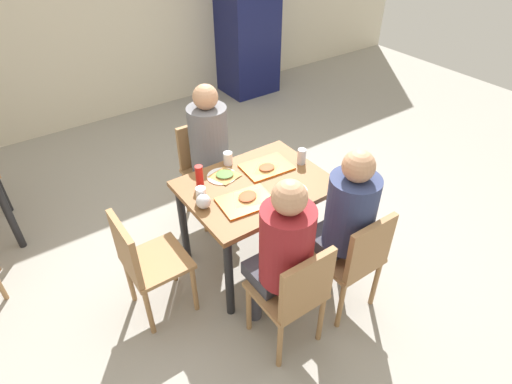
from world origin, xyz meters
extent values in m
cube|color=#9E998E|center=(0.00, 0.00, -0.01)|extent=(10.00, 10.00, 0.02)
cube|color=beige|center=(0.00, 3.20, 1.40)|extent=(10.00, 0.10, 2.80)
cube|color=brown|center=(0.00, 0.00, 0.74)|extent=(1.03, 0.79, 0.04)
cylinder|color=black|center=(-0.46, -0.33, 0.36)|extent=(0.06, 0.06, 0.72)
cylinder|color=black|center=(0.46, -0.33, 0.36)|extent=(0.06, 0.06, 0.72)
cylinder|color=black|center=(-0.46, 0.33, 0.36)|extent=(0.06, 0.06, 0.72)
cylinder|color=black|center=(0.46, 0.33, 0.36)|extent=(0.06, 0.06, 0.72)
cube|color=#9E7247|center=(-0.26, -0.69, 0.45)|extent=(0.40, 0.40, 0.03)
cube|color=#9E7247|center=(-0.26, -0.87, 0.67)|extent=(0.38, 0.04, 0.40)
cylinder|color=#9E7247|center=(-0.43, -0.52, 0.22)|extent=(0.04, 0.04, 0.44)
cylinder|color=#9E7247|center=(-0.09, -0.52, 0.22)|extent=(0.04, 0.04, 0.44)
cylinder|color=#9E7247|center=(-0.43, -0.86, 0.22)|extent=(0.04, 0.04, 0.44)
cylinder|color=#9E7247|center=(-0.09, -0.86, 0.22)|extent=(0.04, 0.04, 0.44)
cube|color=#9E7247|center=(0.26, -0.69, 0.45)|extent=(0.40, 0.40, 0.03)
cube|color=#9E7247|center=(0.26, -0.87, 0.67)|extent=(0.38, 0.04, 0.40)
cylinder|color=#9E7247|center=(0.09, -0.52, 0.22)|extent=(0.04, 0.04, 0.44)
cylinder|color=#9E7247|center=(0.43, -0.52, 0.22)|extent=(0.04, 0.04, 0.44)
cylinder|color=#9E7247|center=(0.09, -0.86, 0.22)|extent=(0.04, 0.04, 0.44)
cylinder|color=#9E7247|center=(0.43, -0.86, 0.22)|extent=(0.04, 0.04, 0.44)
cube|color=#9E7247|center=(0.00, 0.69, 0.45)|extent=(0.40, 0.40, 0.03)
cube|color=#9E7247|center=(0.00, 0.87, 0.67)|extent=(0.38, 0.04, 0.40)
cylinder|color=#9E7247|center=(0.17, 0.52, 0.22)|extent=(0.04, 0.04, 0.44)
cylinder|color=#9E7247|center=(-0.17, 0.52, 0.22)|extent=(0.04, 0.04, 0.44)
cylinder|color=#9E7247|center=(0.17, 0.86, 0.22)|extent=(0.04, 0.04, 0.44)
cylinder|color=#9E7247|center=(-0.17, 0.86, 0.22)|extent=(0.04, 0.04, 0.44)
cube|color=#9E7247|center=(-0.82, 0.00, 0.45)|extent=(0.40, 0.40, 0.03)
cube|color=#9E7247|center=(-1.00, 0.00, 0.67)|extent=(0.04, 0.38, 0.40)
cylinder|color=#9E7247|center=(-0.65, 0.17, 0.22)|extent=(0.04, 0.04, 0.44)
cylinder|color=#9E7247|center=(-0.65, -0.17, 0.22)|extent=(0.04, 0.04, 0.44)
cylinder|color=#9E7247|center=(-0.99, 0.17, 0.22)|extent=(0.04, 0.04, 0.44)
cylinder|color=#9E7247|center=(-0.99, -0.17, 0.22)|extent=(0.04, 0.04, 0.44)
cylinder|color=#383842|center=(-0.34, -0.46, 0.23)|extent=(0.10, 0.10, 0.47)
cylinder|color=#383842|center=(-0.18, -0.46, 0.23)|extent=(0.10, 0.10, 0.47)
cube|color=#383842|center=(-0.26, -0.56, 0.52)|extent=(0.32, 0.28, 0.10)
cylinder|color=maroon|center=(-0.26, -0.67, 0.83)|extent=(0.32, 0.32, 0.52)
sphere|color=tan|center=(-0.26, -0.67, 1.18)|extent=(0.20, 0.20, 0.20)
cylinder|color=#383842|center=(0.18, -0.46, 0.23)|extent=(0.10, 0.10, 0.47)
cylinder|color=#383842|center=(0.34, -0.46, 0.23)|extent=(0.10, 0.10, 0.47)
cube|color=#383842|center=(0.26, -0.56, 0.52)|extent=(0.32, 0.28, 0.10)
cylinder|color=navy|center=(0.26, -0.67, 0.83)|extent=(0.32, 0.32, 0.52)
sphere|color=tan|center=(0.26, -0.67, 1.18)|extent=(0.20, 0.20, 0.20)
cylinder|color=#383842|center=(0.08, 0.46, 0.23)|extent=(0.10, 0.10, 0.47)
cylinder|color=#383842|center=(-0.08, 0.46, 0.23)|extent=(0.10, 0.10, 0.47)
cube|color=#383842|center=(0.00, 0.56, 0.52)|extent=(0.32, 0.28, 0.10)
cylinder|color=slate|center=(0.00, 0.67, 0.83)|extent=(0.32, 0.32, 0.52)
sphere|color=tan|center=(0.00, 0.67, 1.18)|extent=(0.20, 0.20, 0.20)
cube|color=#D85914|center=(-0.18, -0.14, 0.77)|extent=(0.39, 0.30, 0.02)
cube|color=#D85914|center=(0.18, 0.12, 0.77)|extent=(0.38, 0.29, 0.02)
cylinder|color=white|center=(-0.16, 0.22, 0.76)|extent=(0.22, 0.22, 0.01)
cylinder|color=white|center=(0.16, -0.22, 0.76)|extent=(0.22, 0.22, 0.01)
pyramid|color=#DBAD60|center=(-0.16, -0.12, 0.78)|extent=(0.24, 0.22, 0.01)
ellipsoid|color=#B74723|center=(-0.16, -0.12, 0.79)|extent=(0.17, 0.16, 0.01)
pyramid|color=tan|center=(0.16, 0.09, 0.78)|extent=(0.18, 0.15, 0.01)
ellipsoid|color=#B74723|center=(0.16, 0.09, 0.79)|extent=(0.12, 0.11, 0.01)
pyramid|color=#C68C47|center=(-0.14, 0.20, 0.77)|extent=(0.24, 0.24, 0.01)
ellipsoid|color=#4C7233|center=(-0.14, 0.20, 0.78)|extent=(0.17, 0.17, 0.01)
cylinder|color=white|center=(-0.03, 0.34, 0.81)|extent=(0.07, 0.07, 0.10)
cylinder|color=white|center=(0.03, -0.34, 0.81)|extent=(0.07, 0.07, 0.10)
cylinder|color=white|center=(-0.41, 0.06, 0.81)|extent=(0.07, 0.07, 0.10)
cylinder|color=#B7BCC6|center=(0.44, 0.02, 0.82)|extent=(0.07, 0.07, 0.12)
cylinder|color=red|center=(-0.34, 0.22, 0.84)|extent=(0.06, 0.06, 0.16)
sphere|color=silver|center=(-0.44, -0.02, 0.81)|extent=(0.10, 0.10, 0.10)
cube|color=#14194C|center=(1.87, 2.85, 0.95)|extent=(0.70, 0.60, 1.90)
cylinder|color=black|center=(-1.55, 1.26, 0.36)|extent=(0.06, 0.06, 0.72)
camera|label=1|loc=(-1.41, -2.00, 2.53)|focal=29.47mm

